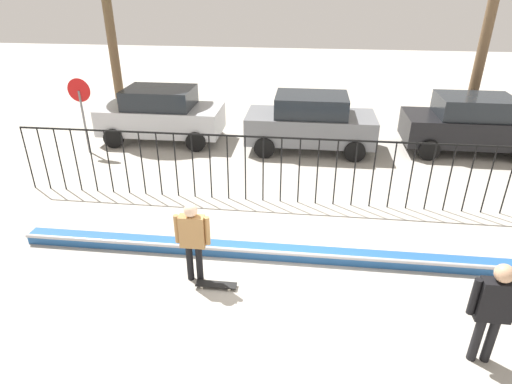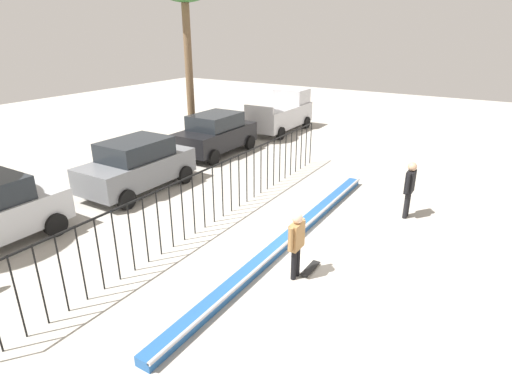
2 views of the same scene
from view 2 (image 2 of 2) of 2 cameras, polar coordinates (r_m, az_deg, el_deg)
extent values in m
plane|color=#ADA89E|center=(11.55, 7.41, -7.72)|extent=(60.00, 60.00, 0.00)
cube|color=#235699|center=(11.76, 4.32, -6.41)|extent=(11.00, 0.36, 0.22)
cylinder|color=#B2B2B7|center=(11.64, 5.13, -6.15)|extent=(11.00, 0.09, 0.09)
cylinder|color=black|center=(9.22, -29.83, -12.44)|extent=(0.04, 0.04, 1.81)
cylinder|color=black|center=(9.39, -27.37, -11.29)|extent=(0.04, 0.04, 1.81)
cylinder|color=black|center=(9.58, -25.01, -10.17)|extent=(0.04, 0.04, 1.81)
cylinder|color=black|center=(9.79, -22.77, -9.08)|extent=(0.04, 0.04, 1.81)
cylinder|color=black|center=(10.02, -20.64, -8.03)|extent=(0.04, 0.04, 1.81)
cylinder|color=black|center=(10.26, -18.62, -7.01)|extent=(0.04, 0.04, 1.81)
cylinder|color=black|center=(10.52, -16.70, -6.03)|extent=(0.04, 0.04, 1.81)
cylinder|color=black|center=(10.80, -14.89, -5.10)|extent=(0.04, 0.04, 1.81)
cylinder|color=black|center=(11.08, -13.17, -4.20)|extent=(0.04, 0.04, 1.81)
cylinder|color=black|center=(11.38, -11.54, -3.35)|extent=(0.04, 0.04, 1.81)
cylinder|color=black|center=(11.69, -10.00, -2.54)|extent=(0.04, 0.04, 1.81)
cylinder|color=black|center=(12.01, -8.54, -1.78)|extent=(0.04, 0.04, 1.81)
cylinder|color=black|center=(12.34, -7.16, -1.05)|extent=(0.04, 0.04, 1.81)
cylinder|color=black|center=(12.67, -5.86, -0.36)|extent=(0.04, 0.04, 1.81)
cylinder|color=black|center=(13.02, -4.62, 0.30)|extent=(0.04, 0.04, 1.81)
cylinder|color=black|center=(13.37, -3.44, 0.92)|extent=(0.04, 0.04, 1.81)
cylinder|color=black|center=(13.73, -2.33, 1.51)|extent=(0.04, 0.04, 1.81)
cylinder|color=black|center=(14.10, -1.27, 2.06)|extent=(0.04, 0.04, 1.81)
cylinder|color=black|center=(14.47, -0.27, 2.59)|extent=(0.04, 0.04, 1.81)
cylinder|color=black|center=(14.84, 0.68, 3.09)|extent=(0.04, 0.04, 1.81)
cylinder|color=black|center=(15.23, 1.59, 3.57)|extent=(0.04, 0.04, 1.81)
cylinder|color=black|center=(15.61, 2.45, 4.02)|extent=(0.04, 0.04, 1.81)
cylinder|color=black|center=(16.00, 3.28, 4.45)|extent=(0.04, 0.04, 1.81)
cylinder|color=black|center=(16.40, 4.06, 4.86)|extent=(0.04, 0.04, 1.81)
cylinder|color=black|center=(16.80, 4.81, 5.24)|extent=(0.04, 0.04, 1.81)
cylinder|color=black|center=(17.20, 5.52, 5.61)|extent=(0.04, 0.04, 1.81)
cylinder|color=black|center=(17.60, 6.20, 5.96)|extent=(0.04, 0.04, 1.81)
cylinder|color=black|center=(18.01, 6.85, 6.29)|extent=(0.04, 0.04, 1.81)
cylinder|color=black|center=(18.42, 7.48, 6.61)|extent=(0.04, 0.04, 1.81)
cube|color=black|center=(12.37, -6.01, 3.45)|extent=(14.00, 0.04, 0.04)
cylinder|color=black|center=(10.05, 5.18, -9.85)|extent=(0.13, 0.13, 0.79)
cylinder|color=black|center=(10.20, 5.66, -9.37)|extent=(0.13, 0.13, 0.79)
cube|color=#A87A47|center=(9.77, 5.57, -5.98)|extent=(0.48, 0.21, 0.65)
sphere|color=beige|center=(9.57, 5.67, -3.57)|extent=(0.26, 0.26, 0.26)
cylinder|color=#A87A47|center=(9.52, 4.79, -6.50)|extent=(0.10, 0.10, 0.58)
cylinder|color=#A87A47|center=(9.99, 6.33, -5.14)|extent=(0.10, 0.10, 0.58)
cube|color=black|center=(10.58, 7.44, -10.30)|extent=(0.80, 0.20, 0.02)
cylinder|color=silver|center=(10.84, 7.67, -9.70)|extent=(0.05, 0.03, 0.05)
cylinder|color=silver|center=(10.79, 8.41, -9.90)|extent=(0.05, 0.03, 0.05)
cylinder|color=silver|center=(10.42, 6.42, -11.05)|extent=(0.05, 0.03, 0.05)
cylinder|color=silver|center=(10.37, 7.18, -11.27)|extent=(0.05, 0.03, 0.05)
cylinder|color=black|center=(13.86, 19.83, -1.78)|extent=(0.14, 0.14, 0.84)
cylinder|color=black|center=(14.05, 20.01, -1.50)|extent=(0.14, 0.14, 0.84)
cube|color=black|center=(13.69, 20.33, 1.33)|extent=(0.51, 0.22, 0.70)
sphere|color=tan|center=(13.54, 20.59, 3.25)|extent=(0.27, 0.27, 0.27)
cylinder|color=black|center=(13.38, 20.06, 1.08)|extent=(0.11, 0.11, 0.62)
cylinder|color=black|center=(13.96, 20.63, 1.84)|extent=(0.11, 0.11, 0.62)
cylinder|color=black|center=(14.88, -29.78, -2.19)|extent=(0.68, 0.22, 0.68)
cylinder|color=black|center=(13.33, -25.72, -4.03)|extent=(0.68, 0.22, 0.68)
cube|color=slate|center=(15.79, -15.88, 2.96)|extent=(4.30, 1.90, 0.90)
cube|color=#1E2328|center=(15.57, -16.17, 5.68)|extent=(2.37, 1.71, 0.66)
cylinder|color=black|center=(17.54, -14.41, 3.40)|extent=(0.68, 0.22, 0.68)
cylinder|color=black|center=(16.28, -9.70, 2.37)|extent=(0.68, 0.22, 0.68)
cylinder|color=black|center=(15.79, -21.92, 0.44)|extent=(0.68, 0.22, 0.68)
cylinder|color=black|center=(14.37, -17.31, -0.98)|extent=(0.68, 0.22, 0.68)
cube|color=black|center=(19.85, -5.49, 7.45)|extent=(4.30, 1.90, 0.90)
cube|color=#1E2328|center=(19.68, -5.58, 9.65)|extent=(2.37, 1.71, 0.66)
cylinder|color=black|center=(21.65, -5.15, 7.43)|extent=(0.68, 0.22, 0.68)
cylinder|color=black|center=(20.60, -0.87, 6.78)|extent=(0.68, 0.22, 0.68)
cylinder|color=black|center=(19.47, -10.29, 5.54)|extent=(0.68, 0.22, 0.68)
cylinder|color=black|center=(18.30, -5.80, 4.74)|extent=(0.68, 0.22, 0.68)
cube|color=#B7B7BC|center=(24.18, 3.24, 10.32)|extent=(4.70, 1.90, 1.10)
cube|color=#B7B7BC|center=(25.29, 4.91, 12.96)|extent=(1.50, 1.75, 0.80)
cube|color=#B7B7BC|center=(22.10, 0.38, 11.20)|extent=(0.12, 1.75, 0.36)
cylinder|color=black|center=(26.11, 3.07, 9.94)|extent=(0.68, 0.22, 0.68)
cylinder|color=black|center=(25.28, 6.89, 9.43)|extent=(0.68, 0.22, 0.68)
cylinder|color=black|center=(23.42, -0.75, 8.61)|extent=(0.68, 0.22, 0.68)
cylinder|color=black|center=(22.49, 3.39, 8.02)|extent=(0.68, 0.22, 0.68)
cylinder|color=brown|center=(20.94, -9.09, 15.08)|extent=(0.36, 0.36, 6.65)
camera|label=1|loc=(10.31, 50.72, 13.12)|focal=30.49mm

